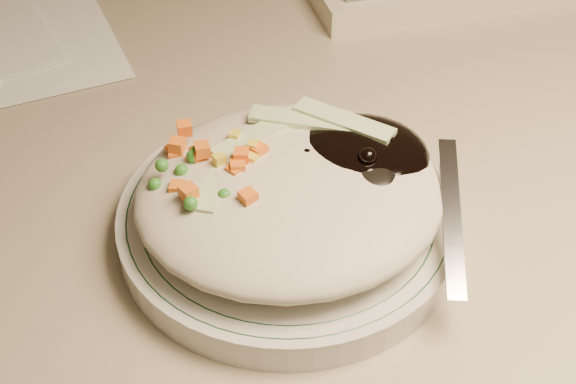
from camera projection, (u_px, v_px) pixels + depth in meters
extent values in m
cube|color=gray|center=(320.00, 97.00, 0.67)|extent=(1.40, 0.70, 0.04)
cylinder|color=silver|center=(288.00, 222.00, 0.52)|extent=(0.22, 0.22, 0.02)
torus|color=#144723|center=(288.00, 211.00, 0.51)|extent=(0.21, 0.21, 0.00)
torus|color=#144723|center=(288.00, 211.00, 0.51)|extent=(0.19, 0.19, 0.00)
ellipsoid|color=beige|center=(290.00, 192.00, 0.49)|extent=(0.19, 0.18, 0.04)
ellipsoid|color=black|center=(352.00, 159.00, 0.51)|extent=(0.10, 0.09, 0.03)
ellipsoid|color=orange|center=(212.00, 182.00, 0.50)|extent=(0.08, 0.08, 0.02)
sphere|color=black|center=(307.00, 157.00, 0.50)|extent=(0.01, 0.01, 0.01)
sphere|color=black|center=(348.00, 144.00, 0.51)|extent=(0.01, 0.01, 0.01)
sphere|color=black|center=(386.00, 140.00, 0.50)|extent=(0.01, 0.01, 0.01)
sphere|color=black|center=(369.00, 136.00, 0.51)|extent=(0.01, 0.01, 0.01)
sphere|color=black|center=(368.00, 157.00, 0.49)|extent=(0.01, 0.01, 0.01)
sphere|color=black|center=(348.00, 151.00, 0.50)|extent=(0.01, 0.01, 0.01)
sphere|color=black|center=(359.00, 138.00, 0.51)|extent=(0.01, 0.01, 0.01)
cube|color=orange|center=(202.00, 149.00, 0.49)|extent=(0.01, 0.01, 0.01)
cube|color=orange|center=(236.00, 181.00, 0.48)|extent=(0.01, 0.01, 0.01)
cube|color=orange|center=(177.00, 145.00, 0.50)|extent=(0.01, 0.01, 0.01)
cube|color=orange|center=(241.00, 156.00, 0.48)|extent=(0.01, 0.01, 0.01)
cube|color=orange|center=(238.00, 167.00, 0.48)|extent=(0.01, 0.01, 0.01)
cube|color=orange|center=(174.00, 152.00, 0.51)|extent=(0.01, 0.01, 0.01)
cube|color=orange|center=(198.00, 154.00, 0.49)|extent=(0.01, 0.01, 0.01)
cube|color=orange|center=(235.00, 172.00, 0.48)|extent=(0.01, 0.01, 0.01)
cube|color=orange|center=(259.00, 151.00, 0.49)|extent=(0.01, 0.01, 0.01)
cube|color=orange|center=(184.00, 128.00, 0.50)|extent=(0.01, 0.01, 0.01)
cube|color=orange|center=(188.00, 192.00, 0.46)|extent=(0.01, 0.01, 0.01)
cube|color=orange|center=(248.00, 198.00, 0.46)|extent=(0.01, 0.01, 0.01)
cube|color=orange|center=(178.00, 189.00, 0.48)|extent=(0.01, 0.01, 0.01)
cube|color=orange|center=(176.00, 156.00, 0.50)|extent=(0.01, 0.01, 0.01)
sphere|color=#388C28|center=(234.00, 164.00, 0.49)|extent=(0.01, 0.01, 0.01)
sphere|color=#388C28|center=(191.00, 203.00, 0.46)|extent=(0.01, 0.01, 0.01)
sphere|color=#388C28|center=(182.00, 171.00, 0.48)|extent=(0.01, 0.01, 0.01)
sphere|color=#388C28|center=(162.00, 165.00, 0.48)|extent=(0.01, 0.01, 0.01)
sphere|color=#388C28|center=(228.00, 160.00, 0.49)|extent=(0.01, 0.01, 0.01)
sphere|color=#388C28|center=(250.00, 196.00, 0.48)|extent=(0.01, 0.01, 0.01)
sphere|color=#388C28|center=(211.00, 176.00, 0.49)|extent=(0.01, 0.01, 0.01)
sphere|color=#388C28|center=(206.00, 199.00, 0.47)|extent=(0.01, 0.01, 0.01)
sphere|color=#388C28|center=(155.00, 185.00, 0.48)|extent=(0.01, 0.01, 0.01)
sphere|color=#388C28|center=(196.00, 152.00, 0.49)|extent=(0.01, 0.01, 0.01)
sphere|color=#388C28|center=(193.00, 156.00, 0.49)|extent=(0.01, 0.01, 0.01)
sphere|color=#388C28|center=(187.00, 189.00, 0.47)|extent=(0.01, 0.01, 0.01)
sphere|color=#388C28|center=(225.00, 196.00, 0.47)|extent=(0.01, 0.01, 0.01)
sphere|color=#388C28|center=(259.00, 139.00, 0.51)|extent=(0.01, 0.01, 0.01)
cube|color=yellow|center=(226.00, 160.00, 0.49)|extent=(0.01, 0.01, 0.01)
cube|color=yellow|center=(252.00, 160.00, 0.49)|extent=(0.01, 0.01, 0.01)
cube|color=yellow|center=(208.00, 160.00, 0.50)|extent=(0.01, 0.01, 0.01)
cube|color=yellow|center=(219.00, 160.00, 0.48)|extent=(0.01, 0.01, 0.01)
cube|color=yellow|center=(212.00, 178.00, 0.49)|extent=(0.01, 0.01, 0.01)
cube|color=yellow|center=(253.00, 147.00, 0.49)|extent=(0.01, 0.01, 0.01)
cube|color=yellow|center=(235.00, 137.00, 0.50)|extent=(0.01, 0.01, 0.01)
cube|color=yellow|center=(228.00, 177.00, 0.49)|extent=(0.01, 0.01, 0.01)
cube|color=#B2D18C|center=(259.00, 134.00, 0.51)|extent=(0.07, 0.04, 0.00)
cube|color=#B2D18C|center=(302.00, 120.00, 0.52)|extent=(0.07, 0.04, 0.00)
cube|color=#B2D18C|center=(222.00, 175.00, 0.48)|extent=(0.05, 0.07, 0.00)
cube|color=#B2D18C|center=(344.00, 120.00, 0.51)|extent=(0.06, 0.06, 0.00)
cube|color=#B2D18C|center=(300.00, 183.00, 0.48)|extent=(0.07, 0.03, 0.00)
cube|color=#B2D18C|center=(259.00, 180.00, 0.48)|extent=(0.07, 0.04, 0.00)
ellipsoid|color=silver|center=(369.00, 170.00, 0.49)|extent=(0.05, 0.06, 0.01)
cube|color=silver|center=(451.00, 216.00, 0.48)|extent=(0.05, 0.11, 0.03)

